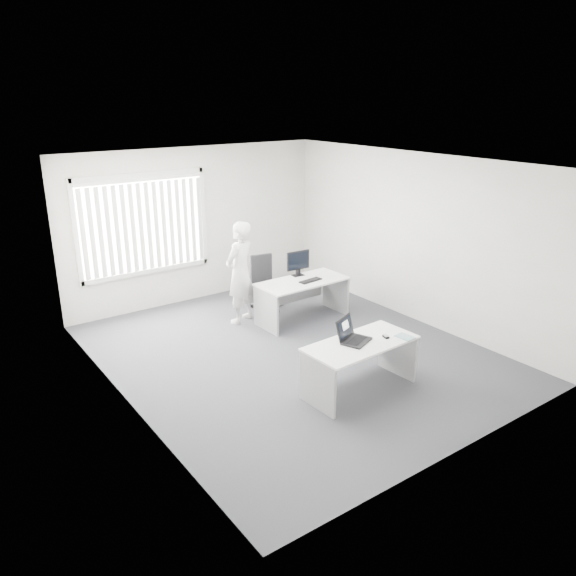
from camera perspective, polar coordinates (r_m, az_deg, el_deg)
ground at (r=8.44m, az=0.47°, el=-6.64°), size 6.00×6.00×0.00m
wall_back at (r=10.42m, az=-9.36°, el=6.33°), size 5.00×0.02×2.80m
wall_front at (r=5.92m, az=17.96°, el=-4.42°), size 5.00×0.02×2.80m
wall_left at (r=6.83m, az=-16.69°, el=-1.14°), size 0.02×6.00×2.80m
wall_right at (r=9.57m, az=12.71°, el=4.96°), size 0.02×6.00×2.80m
ceiling at (r=7.64m, az=0.52°, el=12.61°), size 5.00×6.00×0.02m
window at (r=9.96m, az=-14.46°, el=6.26°), size 2.32×0.06×1.76m
blinds at (r=9.91m, az=-14.32°, el=6.04°), size 2.20×0.10×1.50m
desk_near at (r=7.30m, az=7.35°, el=-6.84°), size 1.53×0.77×0.68m
desk_far at (r=9.47m, az=1.47°, el=-0.37°), size 1.56×0.75×0.70m
office_chair at (r=10.06m, az=-2.39°, el=-0.43°), size 0.64×0.64×0.97m
person at (r=9.32m, az=-4.88°, el=1.57°), size 0.74×0.62×1.73m
laptop at (r=7.16m, az=7.02°, el=-4.36°), size 0.49×0.47×0.30m
paper_sheet at (r=7.43m, az=9.59°, el=-4.85°), size 0.34×0.26×0.00m
mouse at (r=7.39m, az=9.92°, el=-4.85°), size 0.08×0.11×0.04m
booklet at (r=7.46m, az=11.80°, el=-4.87°), size 0.19×0.25×0.01m
keyboard at (r=9.38m, az=2.30°, el=0.76°), size 0.43×0.19×0.02m
monitor at (r=9.59m, az=1.03°, el=2.52°), size 0.44×0.16×0.44m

